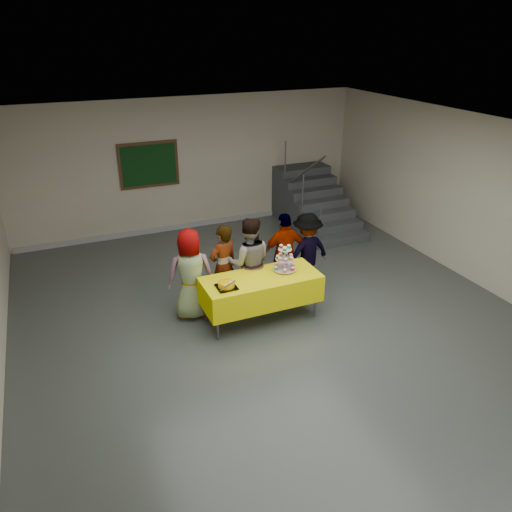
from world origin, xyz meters
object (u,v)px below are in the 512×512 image
(bear_cake, at_px, (226,284))
(staircase, at_px, (312,204))
(schoolchild_c, at_px, (249,262))
(noticeboard, at_px, (149,165))
(schoolchild_a, at_px, (191,274))
(schoolchild_b, at_px, (223,267))
(schoolchild_d, at_px, (285,254))
(bake_table, at_px, (261,289))
(cupcake_stand, at_px, (285,261))
(schoolchild_e, at_px, (307,251))

(bear_cake, relative_size, staircase, 0.15)
(schoolchild_c, bearing_deg, noticeboard, -60.41)
(schoolchild_a, xyz_separation_m, schoolchild_b, (0.59, 0.11, -0.03))
(schoolchild_a, bearing_deg, bear_cake, 127.44)
(schoolchild_b, height_order, schoolchild_d, schoolchild_d)
(bake_table, distance_m, staircase, 4.55)
(schoolchild_a, distance_m, staircase, 4.88)
(cupcake_stand, height_order, schoolchild_b, schoolchild_b)
(cupcake_stand, relative_size, schoolchild_d, 0.30)
(bear_cake, bearing_deg, bake_table, 10.06)
(schoolchild_b, bearing_deg, bake_table, 104.58)
(bear_cake, height_order, schoolchild_e, schoolchild_e)
(cupcake_stand, height_order, staircase, staircase)
(schoolchild_b, bearing_deg, noticeboard, -100.80)
(schoolchild_a, xyz_separation_m, schoolchild_d, (1.75, 0.15, -0.02))
(cupcake_stand, xyz_separation_m, staircase, (2.43, 3.45, -0.45))
(schoolchild_c, bearing_deg, schoolchild_d, -149.43)
(schoolchild_a, relative_size, noticeboard, 1.17)
(bear_cake, relative_size, schoolchild_d, 0.24)
(schoolchild_b, distance_m, schoolchild_c, 0.43)
(cupcake_stand, distance_m, schoolchild_a, 1.52)
(schoolchild_a, relative_size, schoolchild_c, 0.97)
(schoolchild_d, distance_m, schoolchild_e, 0.43)
(schoolchild_a, bearing_deg, schoolchild_c, -172.48)
(schoolchild_b, relative_size, schoolchild_e, 1.03)
(noticeboard, bearing_deg, bake_table, -80.15)
(schoolchild_c, height_order, staircase, staircase)
(bake_table, distance_m, schoolchild_e, 1.39)
(schoolchild_a, height_order, schoolchild_c, schoolchild_c)
(bake_table, relative_size, schoolchild_e, 1.32)
(cupcake_stand, bearing_deg, bake_table, -170.76)
(bake_table, height_order, noticeboard, noticeboard)
(schoolchild_b, relative_size, noticeboard, 1.13)
(schoolchild_b, distance_m, staircase, 4.35)
(noticeboard, bearing_deg, schoolchild_d, -67.40)
(schoolchild_b, height_order, staircase, staircase)
(schoolchild_a, bearing_deg, noticeboard, -85.10)
(schoolchild_a, relative_size, schoolchild_e, 1.07)
(noticeboard, bearing_deg, cupcake_stand, -74.32)
(bake_table, bearing_deg, schoolchild_b, 120.99)
(bear_cake, xyz_separation_m, schoolchild_b, (0.23, 0.76, -0.09))
(schoolchild_a, distance_m, noticeboard, 3.91)
(schoolchild_d, relative_size, staircase, 0.62)
(schoolchild_c, xyz_separation_m, staircase, (2.86, 2.99, -0.30))
(schoolchild_a, bearing_deg, staircase, -134.05)
(schoolchild_d, bearing_deg, schoolchild_b, 5.26)
(bear_cake, relative_size, schoolchild_a, 0.24)
(schoolchild_c, bearing_deg, staircase, -115.56)
(schoolchild_d, bearing_deg, schoolchild_e, -177.54)
(bake_table, relative_size, bear_cake, 5.25)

